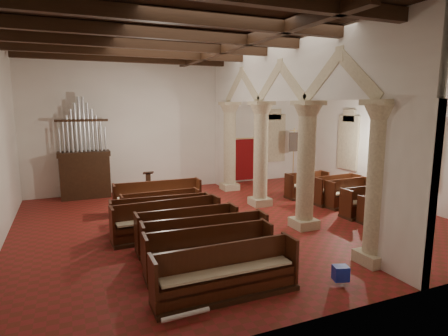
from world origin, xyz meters
The scene contains 32 objects.
floor centered at (0.00, 0.00, 0.00)m, with size 14.00×14.00×0.00m, color maroon.
ceiling centered at (0.00, 0.00, 6.00)m, with size 14.00×14.00×0.00m, color black.
wall_back centered at (0.00, 6.00, 3.00)m, with size 14.00×0.02×6.00m, color white.
wall_front centered at (0.00, -6.00, 3.00)m, with size 14.00×0.02×6.00m, color white.
wall_right centered at (7.00, 0.00, 3.00)m, with size 0.02×12.00×6.00m, color white.
ceiling_beams centered at (0.00, 0.00, 5.82)m, with size 13.80×11.80×0.30m, color black, non-canonical shape.
arcade centered at (1.80, 0.00, 3.56)m, with size 0.90×11.90×6.00m.
window_right_a centered at (6.98, -1.50, 2.20)m, with size 0.03×1.00×2.20m, color #327055.
window_right_b centered at (6.98, 2.50, 2.20)m, with size 0.03×1.00×2.20m, color #327055.
window_back centered at (5.00, 5.98, 2.20)m, with size 1.00×0.03×2.20m, color #327055.
pipe_organ centered at (-4.50, 5.50, 1.37)m, with size 2.10×0.85×4.40m.
lectern centered at (-1.92, 4.97, 0.45)m, with size 0.45×0.45×1.08m.
dossal_curtain centered at (3.50, 5.92, 1.17)m, with size 1.80×0.07×2.17m.
processional_banner centered at (5.61, 4.97, 0.84)m, with size 0.63×0.80×2.75m.
hymnal_box_a centered at (0.28, -5.08, 0.26)m, with size 0.33×0.27×0.33m, color #151793.
hymnal_box_b centered at (-1.59, -2.99, 0.26)m, with size 0.33×0.27×0.33m, color navy.
hymnal_box_c centered at (-1.34, -0.97, 0.25)m, with size 0.30×0.24×0.30m, color #18169C.
tube_heater_a centered at (-3.33, -5.18, 0.16)m, with size 0.09×0.09×0.92m, color silver.
tube_heater_b centered at (-1.59, -2.98, 0.16)m, with size 0.09×0.09×0.86m, color silver.
nave_pew_0 centered at (-2.26, -4.60, 0.36)m, with size 3.12×0.74×1.10m.
nave_pew_1 centered at (-2.18, -3.37, 0.36)m, with size 3.10×0.85×1.08m.
nave_pew_2 centered at (-1.99, -2.62, 0.36)m, with size 3.30×0.94×1.10m.
nave_pew_3 centered at (-2.20, -1.71, 0.37)m, with size 2.83×0.78×1.11m.
nave_pew_4 centered at (-2.51, -0.66, 0.37)m, with size 3.29×0.90×1.11m.
nave_pew_5 centered at (-2.51, 0.05, 0.35)m, with size 3.18×0.90×1.07m.
nave_pew_6 centered at (-2.24, 1.25, 0.32)m, with size 2.74×0.70×0.96m.
nave_pew_7 centered at (-2.13, 2.20, 0.38)m, with size 3.23×0.84×1.14m.
aisle_pew_0 centered at (4.61, -2.04, 0.32)m, with size 1.75×0.71×0.95m.
aisle_pew_1 centered at (4.65, -1.27, 0.36)m, with size 2.01×0.74×1.06m.
aisle_pew_2 centered at (4.95, 0.00, 0.36)m, with size 2.03×0.78×1.08m.
aisle_pew_3 centered at (4.80, 0.59, 0.38)m, with size 2.10×0.87×1.12m.
aisle_pew_4 centered at (4.28, 1.85, 0.36)m, with size 1.93×0.79×1.08m.
Camera 1 is at (-5.13, -11.24, 3.95)m, focal length 30.00 mm.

